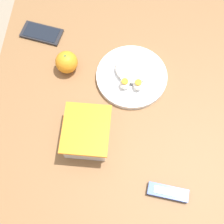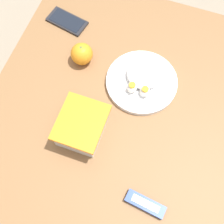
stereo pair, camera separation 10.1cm
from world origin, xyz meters
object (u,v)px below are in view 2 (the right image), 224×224
at_px(food_container, 82,127).
at_px(cell_phone, 67,21).
at_px(orange_fruit, 82,54).
at_px(candy_bar, 145,204).
at_px(rice_plate, 142,80).

xyz_separation_m(food_container, cell_phone, (0.39, 0.22, -0.03)).
bearing_deg(cell_phone, food_container, -150.57).
relative_size(food_container, orange_fruit, 2.13).
relative_size(candy_bar, cell_phone, 0.77).
xyz_separation_m(food_container, orange_fruit, (0.25, 0.10, 0.00)).
bearing_deg(orange_fruit, cell_phone, 40.72).
xyz_separation_m(rice_plate, candy_bar, (-0.39, -0.13, -0.01)).
height_order(food_container, candy_bar, food_container).
xyz_separation_m(orange_fruit, rice_plate, (-0.02, -0.23, -0.02)).
xyz_separation_m(food_container, candy_bar, (-0.16, -0.26, -0.03)).
relative_size(orange_fruit, cell_phone, 0.48).
bearing_deg(cell_phone, rice_plate, -114.03).
relative_size(food_container, candy_bar, 1.33).
bearing_deg(rice_plate, candy_bar, -161.23).
xyz_separation_m(food_container, rice_plate, (0.23, -0.13, -0.02)).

